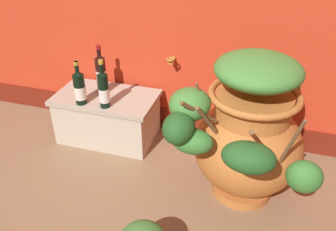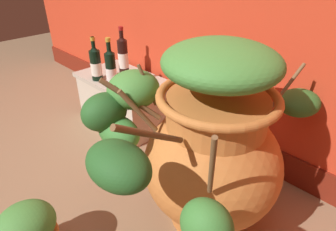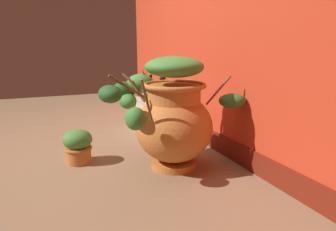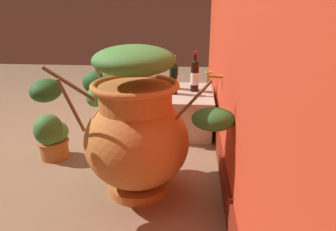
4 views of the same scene
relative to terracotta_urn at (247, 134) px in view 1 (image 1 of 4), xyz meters
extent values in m
cube|color=maroon|center=(-0.47, 0.54, -0.34)|extent=(4.40, 0.02, 0.18)
cylinder|color=#B28433|center=(-0.57, 0.49, 0.16)|extent=(0.02, 0.10, 0.02)
torus|color=#B28433|center=(-0.57, 0.44, 0.19)|extent=(0.06, 0.06, 0.01)
cylinder|color=#C17033|center=(0.01, 0.02, -0.40)|extent=(0.36, 0.36, 0.06)
ellipsoid|color=#C17033|center=(0.01, 0.02, -0.10)|extent=(0.61, 0.61, 0.54)
cylinder|color=#C17033|center=(0.01, 0.02, 0.16)|extent=(0.41, 0.41, 0.14)
torus|color=#C17033|center=(0.01, 0.02, 0.24)|extent=(0.49, 0.49, 0.04)
cylinder|color=brown|center=(-0.23, -0.22, 0.22)|extent=(0.16, 0.19, 0.20)
ellipsoid|color=#235623|center=(-0.31, -0.30, 0.17)|extent=(0.16, 0.19, 0.15)
cylinder|color=brown|center=(-0.24, -0.13, 0.25)|extent=(0.07, 0.05, 0.18)
ellipsoid|color=#428438|center=(-0.29, -0.16, 0.23)|extent=(0.21, 0.23, 0.16)
cylinder|color=brown|center=(0.21, -0.27, 0.18)|extent=(0.07, 0.10, 0.30)
ellipsoid|color=#387A33|center=(0.28, -0.37, 0.07)|extent=(0.16, 0.14, 0.15)
cylinder|color=brown|center=(0.03, -0.34, 0.24)|extent=(0.03, 0.29, 0.20)
ellipsoid|color=#235623|center=(0.03, -0.48, 0.20)|extent=(0.23, 0.16, 0.12)
cylinder|color=brown|center=(-0.19, -0.22, 0.18)|extent=(0.10, 0.12, 0.20)
ellipsoid|color=#387A33|center=(-0.25, -0.28, 0.09)|extent=(0.21, 0.14, 0.13)
cylinder|color=brown|center=(0.13, 0.33, 0.20)|extent=(0.07, 0.18, 0.23)
ellipsoid|color=#2D6628|center=(0.17, 0.44, 0.11)|extent=(0.18, 0.22, 0.11)
ellipsoid|color=#428438|center=(0.01, 0.02, 0.38)|extent=(0.45, 0.45, 0.16)
cube|color=beige|center=(-1.00, 0.30, -0.25)|extent=(0.67, 0.39, 0.35)
cube|color=#AEA592|center=(-1.00, 0.30, -0.09)|extent=(0.71, 0.41, 0.03)
cylinder|color=black|center=(-1.11, 0.16, 0.03)|extent=(0.08, 0.08, 0.21)
cone|color=black|center=(-1.11, 0.16, 0.15)|extent=(0.08, 0.08, 0.04)
cylinder|color=black|center=(-1.11, 0.16, 0.18)|extent=(0.03, 0.03, 0.09)
cylinder|color=#B7932D|center=(-1.11, 0.16, 0.21)|extent=(0.03, 0.03, 0.02)
cylinder|color=white|center=(-1.11, 0.16, 0.01)|extent=(0.08, 0.08, 0.09)
cylinder|color=black|center=(-0.94, 0.17, 0.04)|extent=(0.07, 0.07, 0.23)
cone|color=black|center=(-0.94, 0.17, 0.17)|extent=(0.07, 0.07, 0.04)
cylinder|color=black|center=(-0.94, 0.17, 0.20)|extent=(0.03, 0.03, 0.10)
cylinder|color=#B7932D|center=(-0.94, 0.17, 0.24)|extent=(0.03, 0.03, 0.02)
cylinder|color=silver|center=(-0.94, 0.17, 0.01)|extent=(0.07, 0.07, 0.09)
cylinder|color=black|center=(-1.05, 0.35, 0.05)|extent=(0.07, 0.07, 0.26)
cone|color=black|center=(-1.05, 0.35, 0.19)|extent=(0.07, 0.07, 0.04)
cylinder|color=black|center=(-1.05, 0.35, 0.23)|extent=(0.03, 0.03, 0.09)
cylinder|color=maroon|center=(-1.05, 0.35, 0.26)|extent=(0.03, 0.03, 0.02)
cylinder|color=white|center=(-1.05, 0.35, 0.04)|extent=(0.07, 0.07, 0.11)
camera|label=1|loc=(0.05, -1.66, 1.11)|focal=37.84mm
camera|label=2|loc=(0.57, -0.82, 0.74)|focal=30.65mm
camera|label=3|loc=(2.01, -0.88, 0.53)|focal=30.95mm
camera|label=4|loc=(1.63, 0.33, 0.66)|focal=33.09mm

